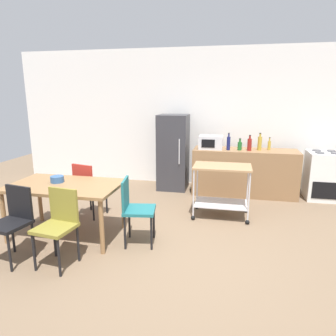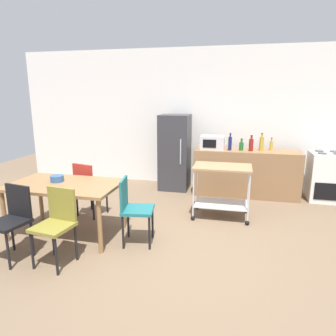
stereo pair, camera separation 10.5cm
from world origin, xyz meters
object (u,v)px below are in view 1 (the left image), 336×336
at_px(stove_oven, 323,176).
at_px(microwave, 211,142).
at_px(refrigerator, 173,152).
at_px(bottle_soda, 228,143).
at_px(chair_teal, 134,207).
at_px(bottle_hot_sauce, 240,146).
at_px(fruit_bowl, 57,179).
at_px(kitchen_cart, 222,182).
at_px(bottle_olive_oil, 269,145).
at_px(chair_red, 88,186).
at_px(bottle_vinegar, 260,143).
at_px(chair_olive, 58,222).
at_px(chair_black, 13,219).
at_px(dining_table, 65,190).
at_px(bottle_sesame_oil, 249,144).

height_order(stove_oven, microwave, microwave).
bearing_deg(refrigerator, bottle_soda, -9.95).
height_order(chair_teal, bottle_hot_sauce, bottle_hot_sauce).
bearing_deg(fruit_bowl, chair_teal, -5.25).
height_order(kitchen_cart, bottle_olive_oil, bottle_olive_oil).
relative_size(refrigerator, microwave, 3.37).
distance_m(chair_teal, bottle_hot_sauce, 2.79).
height_order(refrigerator, fruit_bowl, refrigerator).
xyz_separation_m(chair_red, fruit_bowl, (-0.14, -0.63, 0.28)).
xyz_separation_m(chair_red, bottle_vinegar, (2.75, 1.72, 0.52)).
xyz_separation_m(chair_olive, bottle_hot_sauce, (2.06, 3.05, 0.47)).
distance_m(chair_black, chair_red, 1.44).
bearing_deg(dining_table, kitchen_cart, 28.78).
xyz_separation_m(chair_teal, bottle_hot_sauce, (1.36, 2.39, 0.47)).
distance_m(microwave, bottle_olive_oil, 1.12).
distance_m(chair_olive, refrigerator, 3.30).
relative_size(chair_teal, fruit_bowl, 4.88).
distance_m(chair_red, microwave, 2.53).
distance_m(chair_olive, fruit_bowl, 0.93).
relative_size(stove_oven, refrigerator, 0.59).
height_order(bottle_vinegar, bottle_olive_oil, bottle_vinegar).
height_order(chair_red, fruit_bowl, chair_red).
relative_size(chair_red, microwave, 1.93).
bearing_deg(stove_oven, bottle_sesame_oil, -175.31).
bearing_deg(bottle_vinegar, chair_black, -133.82).
bearing_deg(chair_red, kitchen_cart, -153.76).
height_order(kitchen_cart, bottle_hot_sauce, bottle_hot_sauce).
height_order(chair_olive, bottle_hot_sauce, bottle_hot_sauce).
bearing_deg(kitchen_cart, chair_black, -141.65).
distance_m(bottle_soda, bottle_olive_oil, 0.80).
bearing_deg(refrigerator, chair_black, -111.90).
xyz_separation_m(bottle_soda, bottle_sesame_oil, (0.39, 0.00, -0.01)).
distance_m(stove_oven, bottle_olive_oil, 1.14).
xyz_separation_m(chair_olive, bottle_vinegar, (2.43, 3.11, 0.52)).
height_order(bottle_sesame_oil, bottle_olive_oil, bottle_sesame_oil).
distance_m(chair_black, chair_olive, 0.58).
distance_m(chair_black, fruit_bowl, 0.84).
distance_m(bottle_hot_sauce, bottle_vinegar, 0.38).
xyz_separation_m(chair_olive, bottle_olive_oil, (2.62, 3.20, 0.48)).
xyz_separation_m(stove_oven, bottle_soda, (-1.78, -0.12, 0.59)).
bearing_deg(microwave, fruit_bowl, -130.25).
height_order(dining_table, bottle_soda, bottle_soda).
xyz_separation_m(chair_teal, chair_black, (-1.28, -0.68, 0.00)).
bearing_deg(bottle_hot_sauce, bottle_olive_oil, 15.13).
bearing_deg(bottle_soda, chair_olive, -121.45).
height_order(chair_red, bottle_olive_oil, bottle_olive_oil).
bearing_deg(chair_teal, dining_table, 78.35).
bearing_deg(kitchen_cart, stove_oven, 34.96).
relative_size(chair_olive, bottle_hot_sauce, 3.95).
bearing_deg(bottle_vinegar, bottle_hot_sauce, -170.17).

